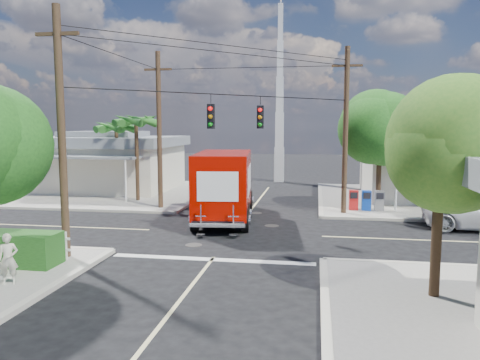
# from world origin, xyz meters

# --- Properties ---
(ground) EXTENTS (120.00, 120.00, 0.00)m
(ground) POSITION_xyz_m (0.00, 0.00, 0.00)
(ground) COLOR black
(ground) RESTS_ON ground
(sidewalk_ne) EXTENTS (14.12, 14.12, 0.14)m
(sidewalk_ne) POSITION_xyz_m (10.88, 10.88, 0.07)
(sidewalk_ne) COLOR gray
(sidewalk_ne) RESTS_ON ground
(sidewalk_nw) EXTENTS (14.12, 14.12, 0.14)m
(sidewalk_nw) POSITION_xyz_m (-10.88, 10.88, 0.07)
(sidewalk_nw) COLOR gray
(sidewalk_nw) RESTS_ON ground
(road_markings) EXTENTS (32.00, 32.00, 0.01)m
(road_markings) POSITION_xyz_m (0.00, -1.47, 0.01)
(road_markings) COLOR beige
(road_markings) RESTS_ON ground
(building_ne) EXTENTS (11.80, 10.20, 4.50)m
(building_ne) POSITION_xyz_m (12.50, 11.97, 2.32)
(building_ne) COLOR beige
(building_ne) RESTS_ON sidewalk_ne
(building_nw) EXTENTS (10.80, 10.20, 4.30)m
(building_nw) POSITION_xyz_m (-12.00, 12.46, 2.22)
(building_nw) COLOR beige
(building_nw) RESTS_ON sidewalk_nw
(radio_tower) EXTENTS (0.80, 0.80, 17.00)m
(radio_tower) POSITION_xyz_m (0.50, 20.00, 5.64)
(radio_tower) COLOR silver
(radio_tower) RESTS_ON ground
(tree_ne_front) EXTENTS (4.21, 4.14, 6.66)m
(tree_ne_front) POSITION_xyz_m (7.21, 6.76, 4.77)
(tree_ne_front) COLOR #422D1C
(tree_ne_front) RESTS_ON sidewalk_ne
(tree_ne_back) EXTENTS (3.77, 3.66, 5.82)m
(tree_ne_back) POSITION_xyz_m (9.81, 8.96, 4.19)
(tree_ne_back) COLOR #422D1C
(tree_ne_back) RESTS_ON sidewalk_ne
(tree_se) EXTENTS (3.67, 3.54, 5.62)m
(tree_se) POSITION_xyz_m (7.01, -7.24, 4.04)
(tree_se) COLOR #422D1C
(tree_se) RESTS_ON sidewalk_se
(palm_nw_front) EXTENTS (3.01, 3.08, 5.59)m
(palm_nw_front) POSITION_xyz_m (-7.50, 7.50, 5.04)
(palm_nw_front) COLOR #422D1C
(palm_nw_front) RESTS_ON sidewalk_nw
(palm_nw_back) EXTENTS (3.01, 3.08, 5.19)m
(palm_nw_back) POSITION_xyz_m (-9.50, 9.00, 4.67)
(palm_nw_back) COLOR #422D1C
(palm_nw_back) RESTS_ON sidewalk_nw
(utility_poles) EXTENTS (12.00, 10.68, 9.00)m
(utility_poles) POSITION_xyz_m (-1.58, 1.60, 4.67)
(utility_poles) COLOR #473321
(utility_poles) RESTS_ON ground
(vending_boxes) EXTENTS (1.90, 0.50, 1.10)m
(vending_boxes) POSITION_xyz_m (6.50, 6.20, 0.69)
(vending_boxes) COLOR red
(vending_boxes) RESTS_ON sidewalk_ne
(delivery_truck) EXTENTS (3.38, 8.37, 3.53)m
(delivery_truck) POSITION_xyz_m (-0.93, 2.89, 1.79)
(delivery_truck) COLOR black
(delivery_truck) RESTS_ON ground
(pedestrian) EXTENTS (0.66, 0.58, 1.53)m
(pedestrian) POSITION_xyz_m (-5.34, -8.24, 0.90)
(pedestrian) COLOR #B7B39D
(pedestrian) RESTS_ON sidewalk_sw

